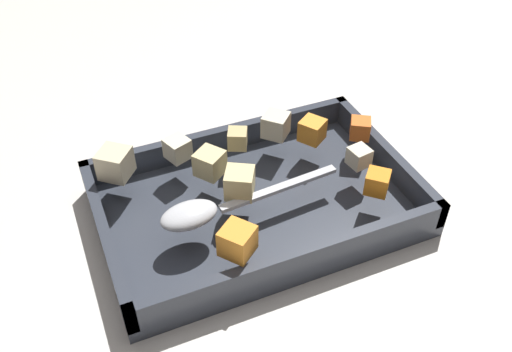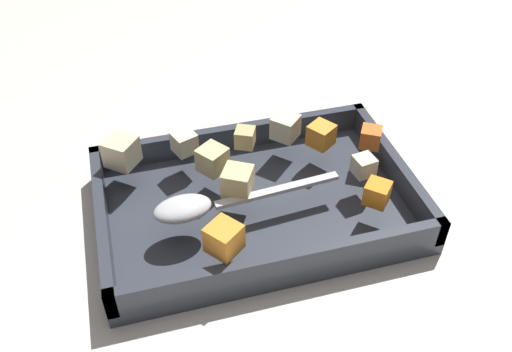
{
  "view_description": "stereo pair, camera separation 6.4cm",
  "coord_description": "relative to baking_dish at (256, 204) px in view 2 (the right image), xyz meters",
  "views": [
    {
      "loc": [
        -0.21,
        -0.46,
        0.48
      ],
      "look_at": [
        -0.02,
        -0.02,
        0.06
      ],
      "focal_mm": 39.63,
      "sensor_mm": 36.0,
      "label": 1
    },
    {
      "loc": [
        -0.15,
        -0.49,
        0.48
      ],
      "look_at": [
        -0.02,
        -0.02,
        0.06
      ],
      "focal_mm": 39.63,
      "sensor_mm": 36.0,
      "label": 2
    }
  ],
  "objects": [
    {
      "name": "ground_plane",
      "position": [
        0.02,
        0.02,
        -0.01
      ],
      "size": [
        4.0,
        4.0,
        0.0
      ],
      "primitive_type": "plane",
      "color": "beige"
    },
    {
      "name": "baking_dish",
      "position": [
        0.0,
        0.0,
        0.0
      ],
      "size": [
        0.37,
        0.24,
        0.05
      ],
      "color": "#333842",
      "rests_on": "ground_plane"
    },
    {
      "name": "carrot_chunk_near_right",
      "position": [
        -0.06,
        -0.09,
        0.05
      ],
      "size": [
        0.04,
        0.04,
        0.03
      ],
      "primitive_type": "cube",
      "rotation": [
        0.0,
        0.0,
        3.8
      ],
      "color": "orange",
      "rests_on": "baking_dish"
    },
    {
      "name": "carrot_chunk_mid_right",
      "position": [
        0.12,
        -0.07,
        0.05
      ],
      "size": [
        0.04,
        0.04,
        0.03
      ],
      "primitive_type": "cube",
      "rotation": [
        0.0,
        0.0,
        3.97
      ],
      "color": "orange",
      "rests_on": "baking_dish"
    },
    {
      "name": "carrot_chunk_corner_ne",
      "position": [
        0.1,
        0.05,
        0.05
      ],
      "size": [
        0.04,
        0.04,
        0.03
      ],
      "primitive_type": "cube",
      "rotation": [
        0.0,
        0.0,
        3.74
      ],
      "color": "orange",
      "rests_on": "baking_dish"
    },
    {
      "name": "carrot_chunk_mid_left",
      "position": [
        0.16,
        0.03,
        0.05
      ],
      "size": [
        0.03,
        0.03,
        0.02
      ],
      "primitive_type": "cube",
      "rotation": [
        0.0,
        0.0,
        2.6
      ],
      "color": "orange",
      "rests_on": "baking_dish"
    },
    {
      "name": "potato_chunk_near_spoon",
      "position": [
        0.01,
        0.07,
        0.05
      ],
      "size": [
        0.03,
        0.03,
        0.02
      ],
      "primitive_type": "cube",
      "rotation": [
        0.0,
        0.0,
        5.84
      ],
      "color": "tan",
      "rests_on": "baking_dish"
    },
    {
      "name": "potato_chunk_heap_side",
      "position": [
        -0.02,
        -0.01,
        0.05
      ],
      "size": [
        0.04,
        0.04,
        0.03
      ],
      "primitive_type": "cube",
      "rotation": [
        0.0,
        0.0,
        5.76
      ],
      "color": "#E0CC89",
      "rests_on": "baking_dish"
    },
    {
      "name": "potato_chunk_corner_nw",
      "position": [
        -0.04,
        0.04,
        0.05
      ],
      "size": [
        0.04,
        0.04,
        0.03
      ],
      "primitive_type": "cube",
      "rotation": [
        0.0,
        0.0,
        0.63
      ],
      "color": "#E0CC89",
      "rests_on": "baking_dish"
    },
    {
      "name": "potato_chunk_back_center",
      "position": [
        -0.07,
        0.08,
        0.05
      ],
      "size": [
        0.03,
        0.03,
        0.03
      ],
      "primitive_type": "cube",
      "rotation": [
        0.0,
        0.0,
        5.07
      ],
      "color": "beige",
      "rests_on": "baking_dish"
    },
    {
      "name": "potato_chunk_corner_sw",
      "position": [
        -0.14,
        0.08,
        0.05
      ],
      "size": [
        0.05,
        0.05,
        0.03
      ],
      "primitive_type": "cube",
      "rotation": [
        0.0,
        0.0,
        4.02
      ],
      "color": "beige",
      "rests_on": "baking_dish"
    },
    {
      "name": "parsnip_chunk_rim_edge",
      "position": [
        0.13,
        -0.02,
        0.05
      ],
      "size": [
        0.03,
        0.03,
        0.02
      ],
      "primitive_type": "cube",
      "rotation": [
        0.0,
        0.0,
        3.3
      ],
      "color": "beige",
      "rests_on": "baking_dish"
    },
    {
      "name": "parsnip_chunk_corner_se",
      "position": [
        0.06,
        0.08,
        0.05
      ],
      "size": [
        0.04,
        0.04,
        0.03
      ],
      "primitive_type": "cube",
      "rotation": [
        0.0,
        0.0,
        0.77
      ],
      "color": "beige",
      "rests_on": "baking_dish"
    },
    {
      "name": "serving_spoon",
      "position": [
        -0.08,
        -0.03,
        0.04
      ],
      "size": [
        0.21,
        0.04,
        0.02
      ],
      "rotation": [
        0.0,
        0.0,
        0.08
      ],
      "color": "silver",
      "rests_on": "baking_dish"
    }
  ]
}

